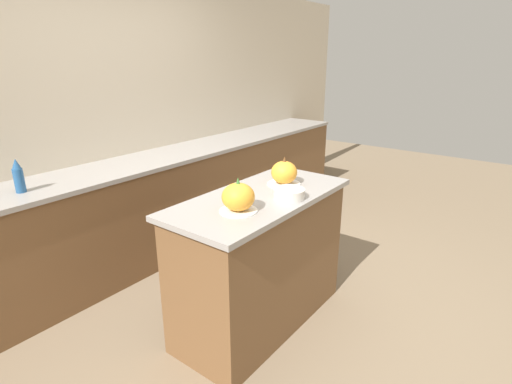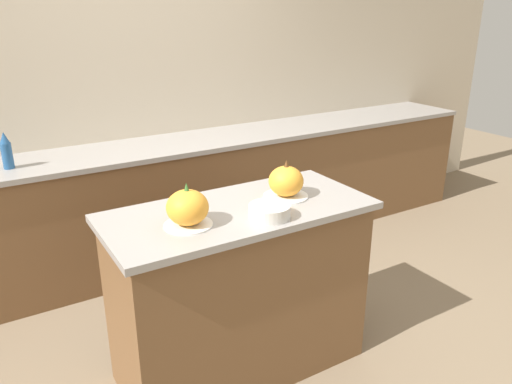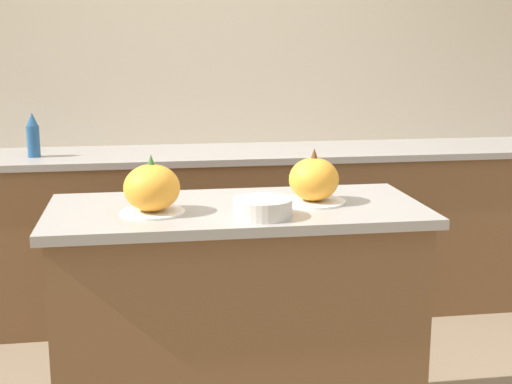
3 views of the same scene
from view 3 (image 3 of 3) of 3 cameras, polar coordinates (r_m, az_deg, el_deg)
The scene contains 7 objects.
wall_back at distance 4.18m, azimuth -4.67°, elevation 8.32°, with size 8.00×0.06×2.50m.
kitchen_island at distance 2.68m, azimuth -1.51°, elevation -10.92°, with size 1.33×0.61×0.94m.
back_counter at distance 3.99m, azimuth -4.12°, elevation -3.32°, with size 6.00×0.60×0.93m.
pumpkin_cake_left at distance 2.44m, azimuth -8.33°, elevation 0.22°, with size 0.22×0.22×0.20m.
pumpkin_cake_right at distance 2.58m, azimuth 4.65°, elevation 0.89°, with size 0.23×0.23×0.20m.
bottle_tall at distance 3.86m, azimuth -17.40°, elevation 4.32°, with size 0.07×0.07×0.23m.
mixing_bowl at distance 2.37m, azimuth 0.55°, elevation -1.28°, with size 0.20×0.20×0.06m.
Camera 3 is at (-0.32, -2.45, 1.52)m, focal length 50.00 mm.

